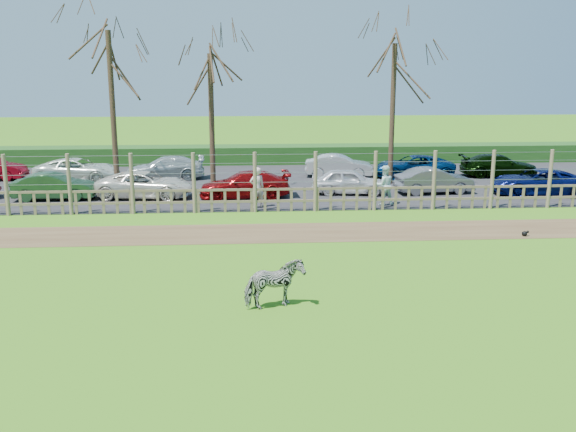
{
  "coord_description": "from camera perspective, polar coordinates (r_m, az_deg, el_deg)",
  "views": [
    {
      "loc": [
        -0.34,
        -18.02,
        5.94
      ],
      "look_at": [
        1.0,
        2.5,
        1.1
      ],
      "focal_mm": 40.0,
      "sensor_mm": 36.0,
      "label": 1
    }
  ],
  "objects": [
    {
      "name": "hedge",
      "position": [
        39.89,
        -3.23,
        5.45
      ],
      "size": [
        46.0,
        2.0,
        1.1
      ],
      "primitive_type": "cube",
      "color": "#1E4716",
      "rests_on": "ground"
    },
    {
      "name": "car_13",
      "position": [
        36.76,
        18.24,
        4.29
      ],
      "size": [
        4.26,
        2.0,
        1.2
      ],
      "primitive_type": "imported",
      "rotation": [
        0.0,
        0.0,
        1.49
      ],
      "color": "black",
      "rests_on": "asphalt"
    },
    {
      "name": "dirt_strip",
      "position": [
        23.29,
        -2.78,
        -1.54
      ],
      "size": [
        34.0,
        2.8,
        0.01
      ],
      "primitive_type": "cube",
      "color": "brown",
      "rests_on": "ground"
    },
    {
      "name": "crow",
      "position": [
        24.35,
        20.31,
        -1.47
      ],
      "size": [
        0.26,
        0.19,
        0.21
      ],
      "color": "black",
      "rests_on": "ground"
    },
    {
      "name": "car_1",
      "position": [
        30.69,
        -20.06,
        2.49
      ],
      "size": [
        3.66,
        1.33,
        1.2
      ],
      "primitive_type": "imported",
      "rotation": [
        0.0,
        0.0,
        1.59
      ],
      "color": "#244C26",
      "rests_on": "asphalt"
    },
    {
      "name": "tree_mid",
      "position": [
        31.58,
        -6.88,
        11.2
      ],
      "size": [
        4.8,
        4.8,
        6.83
      ],
      "color": "#3D2B1E",
      "rests_on": "ground"
    },
    {
      "name": "visitor_a",
      "position": [
        27.19,
        -2.77,
        2.55
      ],
      "size": [
        0.72,
        0.58,
        1.72
      ],
      "primitive_type": "imported",
      "rotation": [
        0.0,
        0.0,
        3.44
      ],
      "color": "beige",
      "rests_on": "asphalt"
    },
    {
      "name": "car_11",
      "position": [
        34.97,
        4.54,
        4.48
      ],
      "size": [
        3.78,
        1.76,
        1.2
      ],
      "primitive_type": "imported",
      "rotation": [
        0.0,
        0.0,
        1.43
      ],
      "color": "beige",
      "rests_on": "asphalt"
    },
    {
      "name": "car_8",
      "position": [
        35.23,
        -18.2,
        3.92
      ],
      "size": [
        4.44,
        2.26,
        1.2
      ],
      "primitive_type": "imported",
      "rotation": [
        0.0,
        0.0,
        1.51
      ],
      "color": "silver",
      "rests_on": "asphalt"
    },
    {
      "name": "car_5",
      "position": [
        31.07,
        12.88,
        3.09
      ],
      "size": [
        3.75,
        1.62,
        1.2
      ],
      "primitive_type": "imported",
      "rotation": [
        0.0,
        0.0,
        1.67
      ],
      "color": "#59595F",
      "rests_on": "asphalt"
    },
    {
      "name": "zebra",
      "position": [
        16.06,
        -1.23,
        -6.08
      ],
      "size": [
        1.62,
        1.14,
        1.25
      ],
      "primitive_type": "imported",
      "rotation": [
        0.0,
        0.0,
        1.92
      ],
      "color": "gray",
      "rests_on": "ground"
    },
    {
      "name": "visitor_b",
      "position": [
        27.97,
        8.55,
        2.72
      ],
      "size": [
        0.9,
        0.74,
        1.72
      ],
      "primitive_type": "imported",
      "rotation": [
        0.0,
        0.0,
        3.25
      ],
      "color": "silver",
      "rests_on": "asphalt"
    },
    {
      "name": "asphalt",
      "position": [
        33.06,
        -3.09,
        2.91
      ],
      "size": [
        44.0,
        13.0,
        0.04
      ],
      "primitive_type": "cube",
      "color": "#232326",
      "rests_on": "ground"
    },
    {
      "name": "tree_right",
      "position": [
        32.86,
        9.37,
        11.85
      ],
      "size": [
        4.8,
        4.8,
        7.35
      ],
      "color": "#3D2B1E",
      "rests_on": "ground"
    },
    {
      "name": "ground",
      "position": [
        18.98,
        -2.53,
        -5.01
      ],
      "size": [
        120.0,
        120.0,
        0.0
      ],
      "primitive_type": "plane",
      "color": "#65A628",
      "rests_on": "ground"
    },
    {
      "name": "fence",
      "position": [
        26.52,
        -2.93,
        2.06
      ],
      "size": [
        30.16,
        0.16,
        2.5
      ],
      "color": "brown",
      "rests_on": "ground"
    },
    {
      "name": "car_12",
      "position": [
        35.23,
        11.08,
        4.34
      ],
      "size": [
        4.42,
        2.23,
        1.2
      ],
      "primitive_type": "imported",
      "rotation": [
        0.0,
        0.0,
        4.66
      ],
      "color": "#04224F",
      "rests_on": "asphalt"
    },
    {
      "name": "car_4",
      "position": [
        30.27,
        5.45,
        3.1
      ],
      "size": [
        3.67,
        1.86,
        1.2
      ],
      "primitive_type": "imported",
      "rotation": [
        0.0,
        0.0,
        1.44
      ],
      "color": "silver",
      "rests_on": "asphalt"
    },
    {
      "name": "car_6",
      "position": [
        32.12,
        21.34,
        2.83
      ],
      "size": [
        4.45,
        2.3,
        1.2
      ],
      "primitive_type": "imported",
      "rotation": [
        0.0,
        0.0,
        4.64
      ],
      "color": "#070F48",
      "rests_on": "asphalt"
    },
    {
      "name": "car_2",
      "position": [
        29.98,
        -12.59,
        2.74
      ],
      "size": [
        4.51,
        2.46,
        1.2
      ],
      "primitive_type": "imported",
      "rotation": [
        0.0,
        0.0,
        1.46
      ],
      "color": "silver",
      "rests_on": "asphalt"
    },
    {
      "name": "car_3",
      "position": [
        29.34,
        -3.88,
        2.8
      ],
      "size": [
        4.24,
        1.96,
        1.2
      ],
      "primitive_type": "imported",
      "rotation": [
        0.0,
        0.0,
        4.78
      ],
      "color": "maroon",
      "rests_on": "asphalt"
    },
    {
      "name": "car_9",
      "position": [
        34.69,
        -10.88,
        4.21
      ],
      "size": [
        4.27,
        2.05,
        1.2
      ],
      "primitive_type": "imported",
      "rotation": [
        0.0,
        0.0,
        4.8
      ],
      "color": "#ABB5B4",
      "rests_on": "asphalt"
    },
    {
      "name": "tree_left",
      "position": [
        31.14,
        -15.51,
        12.18
      ],
      "size": [
        4.8,
        4.8,
        7.88
      ],
      "color": "#3D2B1E",
      "rests_on": "ground"
    }
  ]
}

